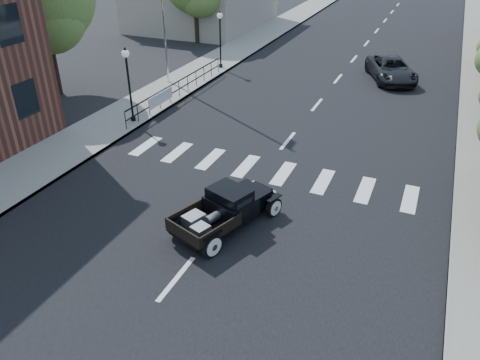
% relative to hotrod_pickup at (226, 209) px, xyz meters
% --- Properties ---
extents(ground, '(120.00, 120.00, 0.00)m').
position_rel_hotrod_pickup_xyz_m(ground, '(-0.22, 0.13, -0.69)').
color(ground, black).
rests_on(ground, ground).
extents(road, '(14.00, 80.00, 0.02)m').
position_rel_hotrod_pickup_xyz_m(road, '(-0.22, 15.13, -0.68)').
color(road, black).
rests_on(road, ground).
extents(road_markings, '(12.00, 60.00, 0.06)m').
position_rel_hotrod_pickup_xyz_m(road_markings, '(-0.22, 10.13, -0.69)').
color(road_markings, silver).
rests_on(road_markings, ground).
extents(sidewalk_left, '(3.00, 80.00, 0.15)m').
position_rel_hotrod_pickup_xyz_m(sidewalk_left, '(-8.72, 15.13, -0.62)').
color(sidewalk_left, gray).
rests_on(sidewalk_left, ground).
extents(railing, '(0.08, 10.00, 1.00)m').
position_rel_hotrod_pickup_xyz_m(railing, '(-7.52, 10.13, -0.04)').
color(railing, black).
rests_on(railing, sidewalk_left).
extents(banner, '(0.04, 2.20, 0.60)m').
position_rel_hotrod_pickup_xyz_m(banner, '(-7.44, 8.13, -0.24)').
color(banner, silver).
rests_on(banner, sidewalk_left).
extents(lamp_post_b, '(0.36, 0.36, 3.57)m').
position_rel_hotrod_pickup_xyz_m(lamp_post_b, '(-7.82, 6.13, 1.24)').
color(lamp_post_b, black).
rests_on(lamp_post_b, sidewalk_left).
extents(lamp_post_c, '(0.36, 0.36, 3.57)m').
position_rel_hotrod_pickup_xyz_m(lamp_post_c, '(-7.82, 16.13, 1.24)').
color(lamp_post_c, black).
rests_on(lamp_post_c, sidewalk_left).
extents(big_tree_near, '(5.59, 5.59, 8.21)m').
position_rel_hotrod_pickup_xyz_m(big_tree_near, '(-14.22, 8.13, 3.42)').
color(big_tree_near, '#517030').
rests_on(big_tree_near, ground).
extents(hotrod_pickup, '(3.09, 4.38, 1.38)m').
position_rel_hotrod_pickup_xyz_m(hotrod_pickup, '(0.00, 0.00, 0.00)').
color(hotrod_pickup, black).
rests_on(hotrod_pickup, ground).
extents(second_car, '(3.97, 5.36, 1.35)m').
position_rel_hotrod_pickup_xyz_m(second_car, '(2.76, 18.15, -0.01)').
color(second_car, black).
rests_on(second_car, ground).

